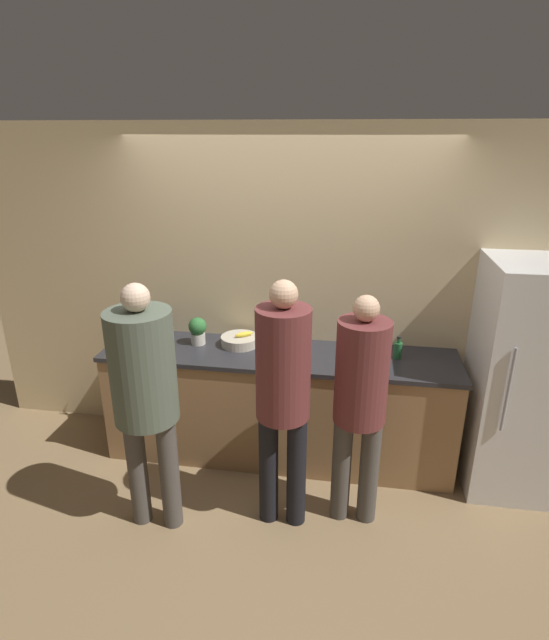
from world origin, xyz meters
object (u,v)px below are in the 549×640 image
(person_center, at_px, (283,388))
(person_right, at_px, (360,395))
(potted_plant, at_px, (198,330))
(bottle_green, at_px, (398,350))
(person_left, at_px, (144,385))
(utensil_crock, at_px, (129,330))
(bottle_dark, at_px, (166,327))
(fruit_bowl, at_px, (240,340))
(refrigerator, at_px, (522,379))
(bottle_amber, at_px, (282,353))
(cup_yellow, at_px, (270,351))

(person_center, height_order, person_right, person_center)
(potted_plant, bearing_deg, bottle_green, -0.70)
(person_left, bearing_deg, utensil_crock, 119.39)
(utensil_crock, xyz_separation_m, potted_plant, (0.59, -0.01, 0.04))
(utensil_crock, distance_m, bottle_dark, 0.30)
(fruit_bowl, relative_size, bottle_green, 1.70)
(refrigerator, relative_size, person_center, 1.00)
(person_left, distance_m, bottle_dark, 1.15)
(person_left, distance_m, bottle_amber, 1.06)
(bottle_green, distance_m, potted_plant, 1.57)
(bottle_amber, height_order, potted_plant, potted_plant)
(bottle_green, relative_size, bottle_dark, 0.93)
(person_center, relative_size, bottle_dark, 9.07)
(refrigerator, bearing_deg, person_center, -156.59)
(person_right, distance_m, bottle_amber, 0.74)
(person_left, xyz_separation_m, potted_plant, (0.03, 0.98, -0.02))
(cup_yellow, bearing_deg, person_left, -127.34)
(person_left, distance_m, fruit_bowl, 1.07)
(refrigerator, height_order, fruit_bowl, refrigerator)
(person_right, distance_m, fruit_bowl, 1.21)
(person_left, bearing_deg, refrigerator, 19.30)
(refrigerator, xyz_separation_m, person_left, (-2.47, -0.87, 0.19))
(fruit_bowl, distance_m, cup_yellow, 0.32)
(cup_yellow, distance_m, potted_plant, 0.63)
(utensil_crock, height_order, bottle_amber, utensil_crock)
(bottle_dark, bearing_deg, utensil_crock, -155.18)
(person_right, bearing_deg, person_center, -167.86)
(person_center, bearing_deg, bottle_dark, 139.89)
(utensil_crock, distance_m, cup_yellow, 1.20)
(person_center, xyz_separation_m, utensil_crock, (-1.40, 0.82, -0.03))
(person_center, relative_size, potted_plant, 7.75)
(refrigerator, relative_size, person_left, 1.01)
(person_right, xyz_separation_m, fruit_bowl, (-0.95, 0.74, 0.00))
(person_left, bearing_deg, bottle_dark, 104.34)
(refrigerator, bearing_deg, utensil_crock, 177.77)
(person_right, bearing_deg, bottle_green, 68.25)
(bottle_amber, bearing_deg, refrigerator, 4.23)
(person_left, xyz_separation_m, utensil_crock, (-0.55, 0.98, -0.06))
(refrigerator, distance_m, cup_yellow, 1.83)
(person_center, bearing_deg, fruit_bowl, 119.19)
(cup_yellow, bearing_deg, fruit_bowl, 148.62)
(person_center, relative_size, bottle_green, 9.74)
(person_right, height_order, potted_plant, person_right)
(fruit_bowl, bearing_deg, refrigerator, -3.79)
(person_right, bearing_deg, potted_plant, 151.07)
(refrigerator, distance_m, bottle_amber, 1.73)
(person_left, relative_size, person_center, 0.99)
(person_center, bearing_deg, bottle_amber, 98.73)
(potted_plant, bearing_deg, fruit_bowl, 4.76)
(person_left, xyz_separation_m, bottle_amber, (0.75, 0.74, -0.06))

